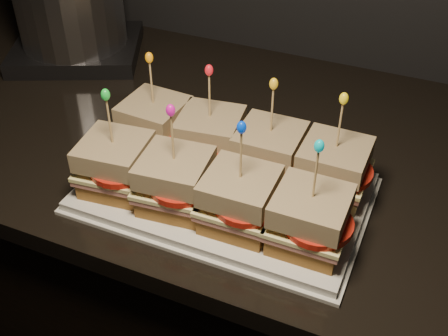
% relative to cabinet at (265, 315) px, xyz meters
% --- Properties ---
extents(cabinet, '(2.38, 0.63, 0.84)m').
position_rel_cabinet_xyz_m(cabinet, '(0.00, 0.00, 0.00)').
color(cabinet, black).
rests_on(cabinet, ground).
extents(granite_slab, '(2.42, 0.67, 0.03)m').
position_rel_cabinet_xyz_m(granite_slab, '(0.00, 0.00, 0.44)').
color(granite_slab, black).
rests_on(granite_slab, cabinet).
extents(platter, '(0.40, 0.25, 0.02)m').
position_rel_cabinet_xyz_m(platter, '(-0.03, -0.16, 0.46)').
color(platter, silver).
rests_on(platter, granite_slab).
extents(platter_rim, '(0.41, 0.26, 0.01)m').
position_rel_cabinet_xyz_m(platter_rim, '(-0.03, -0.16, 0.45)').
color(platter_rim, silver).
rests_on(platter_rim, granite_slab).
extents(sandwich_0_bread_bot, '(0.09, 0.09, 0.02)m').
position_rel_cabinet_xyz_m(sandwich_0_bread_bot, '(-0.17, -0.10, 0.48)').
color(sandwich_0_bread_bot, brown).
rests_on(sandwich_0_bread_bot, platter).
extents(sandwich_0_ham, '(0.10, 0.10, 0.01)m').
position_rel_cabinet_xyz_m(sandwich_0_ham, '(-0.17, -0.10, 0.50)').
color(sandwich_0_ham, '#BD6B63').
rests_on(sandwich_0_ham, sandwich_0_bread_bot).
extents(sandwich_0_cheese, '(0.10, 0.10, 0.01)m').
position_rel_cabinet_xyz_m(sandwich_0_cheese, '(-0.17, -0.10, 0.51)').
color(sandwich_0_cheese, '#FFF69A').
rests_on(sandwich_0_cheese, sandwich_0_ham).
extents(sandwich_0_tomato, '(0.09, 0.09, 0.01)m').
position_rel_cabinet_xyz_m(sandwich_0_tomato, '(-0.16, -0.11, 0.51)').
color(sandwich_0_tomato, red).
rests_on(sandwich_0_tomato, sandwich_0_cheese).
extents(sandwich_0_bread_top, '(0.10, 0.10, 0.03)m').
position_rel_cabinet_xyz_m(sandwich_0_bread_top, '(-0.17, -0.10, 0.53)').
color(sandwich_0_bread_top, '#4E2F10').
rests_on(sandwich_0_bread_top, sandwich_0_tomato).
extents(sandwich_0_pick, '(0.00, 0.00, 0.09)m').
position_rel_cabinet_xyz_m(sandwich_0_pick, '(-0.17, -0.10, 0.58)').
color(sandwich_0_pick, tan).
rests_on(sandwich_0_pick, sandwich_0_bread_top).
extents(sandwich_0_frill, '(0.01, 0.01, 0.02)m').
position_rel_cabinet_xyz_m(sandwich_0_frill, '(-0.17, -0.10, 0.62)').
color(sandwich_0_frill, orange).
rests_on(sandwich_0_frill, sandwich_0_pick).
extents(sandwich_1_bread_bot, '(0.10, 0.10, 0.02)m').
position_rel_cabinet_xyz_m(sandwich_1_bread_bot, '(-0.07, -0.10, 0.48)').
color(sandwich_1_bread_bot, brown).
rests_on(sandwich_1_bread_bot, platter).
extents(sandwich_1_ham, '(0.11, 0.11, 0.01)m').
position_rel_cabinet_xyz_m(sandwich_1_ham, '(-0.07, -0.10, 0.50)').
color(sandwich_1_ham, '#BD6B63').
rests_on(sandwich_1_ham, sandwich_1_bread_bot).
extents(sandwich_1_cheese, '(0.11, 0.11, 0.01)m').
position_rel_cabinet_xyz_m(sandwich_1_cheese, '(-0.07, -0.10, 0.51)').
color(sandwich_1_cheese, '#FFF69A').
rests_on(sandwich_1_cheese, sandwich_1_ham).
extents(sandwich_1_tomato, '(0.09, 0.09, 0.01)m').
position_rel_cabinet_xyz_m(sandwich_1_tomato, '(-0.06, -0.11, 0.51)').
color(sandwich_1_tomato, red).
rests_on(sandwich_1_tomato, sandwich_1_cheese).
extents(sandwich_1_bread_top, '(0.10, 0.10, 0.03)m').
position_rel_cabinet_xyz_m(sandwich_1_bread_top, '(-0.07, -0.10, 0.53)').
color(sandwich_1_bread_top, '#4E2F10').
rests_on(sandwich_1_bread_top, sandwich_1_tomato).
extents(sandwich_1_pick, '(0.00, 0.00, 0.09)m').
position_rel_cabinet_xyz_m(sandwich_1_pick, '(-0.07, -0.10, 0.58)').
color(sandwich_1_pick, tan).
rests_on(sandwich_1_pick, sandwich_1_bread_top).
extents(sandwich_1_frill, '(0.01, 0.01, 0.02)m').
position_rel_cabinet_xyz_m(sandwich_1_frill, '(-0.07, -0.10, 0.62)').
color(sandwich_1_frill, red).
rests_on(sandwich_1_frill, sandwich_1_pick).
extents(sandwich_2_bread_bot, '(0.09, 0.09, 0.02)m').
position_rel_cabinet_xyz_m(sandwich_2_bread_bot, '(0.02, -0.10, 0.48)').
color(sandwich_2_bread_bot, brown).
rests_on(sandwich_2_bread_bot, platter).
extents(sandwich_2_ham, '(0.10, 0.09, 0.01)m').
position_rel_cabinet_xyz_m(sandwich_2_ham, '(0.02, -0.10, 0.50)').
color(sandwich_2_ham, '#BD6B63').
rests_on(sandwich_2_ham, sandwich_2_bread_bot).
extents(sandwich_2_cheese, '(0.10, 0.10, 0.01)m').
position_rel_cabinet_xyz_m(sandwich_2_cheese, '(0.02, -0.10, 0.51)').
color(sandwich_2_cheese, '#FFF69A').
rests_on(sandwich_2_cheese, sandwich_2_ham).
extents(sandwich_2_tomato, '(0.09, 0.09, 0.01)m').
position_rel_cabinet_xyz_m(sandwich_2_tomato, '(0.03, -0.11, 0.51)').
color(sandwich_2_tomato, red).
rests_on(sandwich_2_tomato, sandwich_2_cheese).
extents(sandwich_2_bread_top, '(0.09, 0.09, 0.03)m').
position_rel_cabinet_xyz_m(sandwich_2_bread_top, '(0.02, -0.10, 0.53)').
color(sandwich_2_bread_top, '#4E2F10').
rests_on(sandwich_2_bread_top, sandwich_2_tomato).
extents(sandwich_2_pick, '(0.00, 0.00, 0.09)m').
position_rel_cabinet_xyz_m(sandwich_2_pick, '(0.02, -0.10, 0.58)').
color(sandwich_2_pick, tan).
rests_on(sandwich_2_pick, sandwich_2_bread_top).
extents(sandwich_2_frill, '(0.01, 0.01, 0.02)m').
position_rel_cabinet_xyz_m(sandwich_2_frill, '(0.02, -0.10, 0.62)').
color(sandwich_2_frill, gold).
rests_on(sandwich_2_frill, sandwich_2_pick).
extents(sandwich_3_bread_bot, '(0.09, 0.09, 0.02)m').
position_rel_cabinet_xyz_m(sandwich_3_bread_bot, '(0.12, -0.10, 0.48)').
color(sandwich_3_bread_bot, brown).
rests_on(sandwich_3_bread_bot, platter).
extents(sandwich_3_ham, '(0.10, 0.09, 0.01)m').
position_rel_cabinet_xyz_m(sandwich_3_ham, '(0.12, -0.10, 0.50)').
color(sandwich_3_ham, '#BD6B63').
rests_on(sandwich_3_ham, sandwich_3_bread_bot).
extents(sandwich_3_cheese, '(0.10, 0.10, 0.01)m').
position_rel_cabinet_xyz_m(sandwich_3_cheese, '(0.12, -0.10, 0.51)').
color(sandwich_3_cheese, '#FFF69A').
rests_on(sandwich_3_cheese, sandwich_3_ham).
extents(sandwich_3_tomato, '(0.09, 0.09, 0.01)m').
position_rel_cabinet_xyz_m(sandwich_3_tomato, '(0.13, -0.11, 0.51)').
color(sandwich_3_tomato, red).
rests_on(sandwich_3_tomato, sandwich_3_cheese).
extents(sandwich_3_bread_top, '(0.09, 0.09, 0.03)m').
position_rel_cabinet_xyz_m(sandwich_3_bread_top, '(0.12, -0.10, 0.53)').
color(sandwich_3_bread_top, '#4E2F10').
rests_on(sandwich_3_bread_top, sandwich_3_tomato).
extents(sandwich_3_pick, '(0.00, 0.00, 0.09)m').
position_rel_cabinet_xyz_m(sandwich_3_pick, '(0.12, -0.10, 0.58)').
color(sandwich_3_pick, tan).
rests_on(sandwich_3_pick, sandwich_3_bread_top).
extents(sandwich_3_frill, '(0.01, 0.01, 0.02)m').
position_rel_cabinet_xyz_m(sandwich_3_frill, '(0.12, -0.10, 0.62)').
color(sandwich_3_frill, yellow).
rests_on(sandwich_3_frill, sandwich_3_pick).
extents(sandwich_4_bread_bot, '(0.10, 0.10, 0.02)m').
position_rel_cabinet_xyz_m(sandwich_4_bread_bot, '(-0.17, -0.21, 0.48)').
color(sandwich_4_bread_bot, brown).
rests_on(sandwich_4_bread_bot, platter).
extents(sandwich_4_ham, '(0.11, 0.10, 0.01)m').
position_rel_cabinet_xyz_m(sandwich_4_ham, '(-0.17, -0.21, 0.50)').
color(sandwich_4_ham, '#BD6B63').
rests_on(sandwich_4_ham, sandwich_4_bread_bot).
extents(sandwich_4_cheese, '(0.11, 0.11, 0.01)m').
position_rel_cabinet_xyz_m(sandwich_4_cheese, '(-0.17, -0.21, 0.51)').
color(sandwich_4_cheese, '#FFF69A').
rests_on(sandwich_4_cheese, sandwich_4_ham).
extents(sandwich_4_tomato, '(0.09, 0.09, 0.01)m').
position_rel_cabinet_xyz_m(sandwich_4_tomato, '(-0.16, -0.22, 0.51)').
color(sandwich_4_tomato, red).
rests_on(sandwich_4_tomato, sandwich_4_cheese).
extents(sandwich_4_bread_top, '(0.10, 0.10, 0.03)m').
position_rel_cabinet_xyz_m(sandwich_4_bread_top, '(-0.17, -0.21, 0.53)').
color(sandwich_4_bread_top, '#4E2F10').
rests_on(sandwich_4_bread_top, sandwich_4_tomato).
extents(sandwich_4_pick, '(0.00, 0.00, 0.09)m').
position_rel_cabinet_xyz_m(sandwich_4_pick, '(-0.17, -0.21, 0.58)').
color(sandwich_4_pick, tan).
rests_on(sandwich_4_pick, sandwich_4_bread_top).
extents(sandwich_4_frill, '(0.01, 0.01, 0.02)m').
position_rel_cabinet_xyz_m(sandwich_4_frill, '(-0.17, -0.21, 0.62)').
color(sandwich_4_frill, green).
rests_on(sandwich_4_frill, sandwich_4_pick).
extents(sandwich_5_bread_bot, '(0.10, 0.10, 0.02)m').
position_rel_cabinet_xyz_m(sandwich_5_bread_bot, '(-0.07, -0.21, 0.48)').
color(sandwich_5_bread_bot, brown).
rests_on(sandwich_5_bread_bot, platter).
extents(sandwich_5_ham, '(0.11, 0.10, 0.01)m').
position_rel_cabinet_xyz_m(sandwich_5_ham, '(-0.07, -0.21, 0.50)').
color(sandwich_5_ham, '#BD6B63').
rests_on(sandwich_5_ham, sandwich_5_bread_bot).
extents(sandwich_5_cheese, '(0.11, 0.10, 0.01)m').
position_rel_cabinet_xyz_m(sandwich_5_cheese, '(-0.07, -0.21, 0.51)').
color(sandwich_5_cheese, '#FFF69A').
rests_on(sandwich_5_cheese, sandwich_5_ham).
extents(sandwich_5_tomato, '(0.09, 0.09, 0.01)m').
position_rel_cabinet_xyz_m(sandwich_5_tomato, '(-0.06, -0.22, 0.51)').
color(sandwich_5_tomato, red).
rests_on(sandwich_5_tomato, sandwich_5_cheese).
extents(sandwich_5_bread_top, '(0.10, 0.10, 0.03)m').
position_rel_cabinet_xyz_m(sandwich_5_bread_top, '(-0.07, -0.21, 0.53)').
color(sandwich_5_bread_top, '#4E2F10').
rests_on(sandwich_5_bread_top, sandwich_5_tomato).
extents(sandwich_5_pick, '(0.00, 0.00, 0.09)m').
position_rel_cabinet_xyz_m(sandwich_5_pick, '(-0.07, -0.21, 0.58)').
color(sandwich_5_pick, tan).
rests_on(sandwich_5_pick, sandwich_5_bread_top).
extents(sandwich_5_frill, '(0.01, 0.01, 0.02)m').
position_rel_cabinet_xyz_m(sandwich_5_frill, '(-0.07, -0.21, 0.62)').
color(sandwich_5_frill, '#D31199').
rests_on(sandwich_5_frill, sandwich_5_pick).
extents(sandwich_6_bread_bot, '(0.09, 0.09, 0.02)m').
position_rel_cabinet_xyz_m(sandwich_6_bread_bot, '(0.02, -0.21, 0.48)').
color(sandwich_6_bread_bot, brown).
rests_on(sandwich_6_bread_bot, platter).
extents(sandwich_6_ham, '(0.10, 0.10, 0.01)m').
position_rel_cabinet_xyz_m(sandwich_6_ham, '(0.02, -0.21, 0.50)').
color(sandwich_6_ham, '#BD6B63').
rests_on(sandwich_6_ham, sandwich_6_bread_bot).
extents(sandwich_6_cheese, '(0.10, 0.10, 0.01)m').
position_rel_cabinet_xyz_m(sandwich_6_cheese, '(0.02, -0.21, 0.51)').
color(sandwich_6_cheese, '#FFF69A').
rests_on(sandwich_6_cheese, sandwich_6_ham).
extents(sandwich_6_tomato, '(0.09, 0.09, 0.01)m').
position_rel_cabinet_xyz_m(sandwich_6_tomato, '(0.03, -0.22, 0.51)').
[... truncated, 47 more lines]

